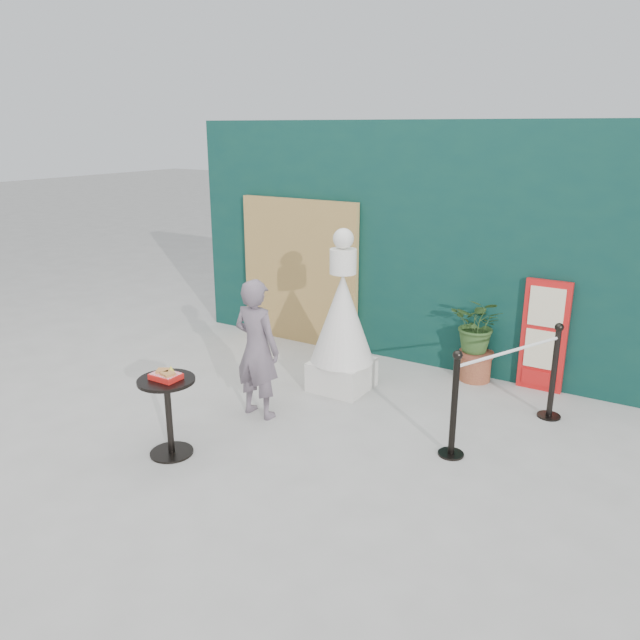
# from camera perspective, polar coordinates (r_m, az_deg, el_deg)

# --- Properties ---
(ground) EXTENTS (60.00, 60.00, 0.00)m
(ground) POSITION_cam_1_polar(r_m,az_deg,el_deg) (5.95, -6.18, -12.21)
(ground) COLOR #ADAAA5
(ground) RESTS_ON ground
(back_wall) EXTENTS (6.00, 0.30, 3.00)m
(back_wall) POSITION_cam_1_polar(r_m,az_deg,el_deg) (8.03, 7.34, 6.95)
(back_wall) COLOR #0A2F2B
(back_wall) RESTS_ON ground
(bamboo_fence) EXTENTS (1.80, 0.08, 2.00)m
(bamboo_fence) POSITION_cam_1_polar(r_m,az_deg,el_deg) (8.61, -1.91, 4.38)
(bamboo_fence) COLOR tan
(bamboo_fence) RESTS_ON ground
(woman) EXTENTS (0.56, 0.38, 1.47)m
(woman) POSITION_cam_1_polar(r_m,az_deg,el_deg) (6.44, -5.80, -2.64)
(woman) COLOR slate
(woman) RESTS_ON ground
(menu_board) EXTENTS (0.50, 0.07, 1.30)m
(menu_board) POSITION_cam_1_polar(r_m,az_deg,el_deg) (7.49, 19.79, -1.41)
(menu_board) COLOR red
(menu_board) RESTS_ON ground
(statue) EXTENTS (0.73, 0.73, 1.87)m
(statue) POSITION_cam_1_polar(r_m,az_deg,el_deg) (7.06, 2.06, -0.52)
(statue) COLOR white
(statue) RESTS_ON ground
(cafe_table) EXTENTS (0.52, 0.52, 0.75)m
(cafe_table) POSITION_cam_1_polar(r_m,az_deg,el_deg) (5.89, -13.72, -7.52)
(cafe_table) COLOR black
(cafe_table) RESTS_ON ground
(food_basket) EXTENTS (0.26, 0.19, 0.11)m
(food_basket) POSITION_cam_1_polar(r_m,az_deg,el_deg) (5.78, -13.90, -4.91)
(food_basket) COLOR red
(food_basket) RESTS_ON cafe_table
(planter) EXTENTS (0.61, 0.53, 1.04)m
(planter) POSITION_cam_1_polar(r_m,az_deg,el_deg) (7.57, 14.24, -1.10)
(planter) COLOR #995532
(planter) RESTS_ON ground
(stanchion_barrier) EXTENTS (0.84, 1.54, 1.03)m
(stanchion_barrier) POSITION_cam_1_polar(r_m,az_deg,el_deg) (6.33, 16.73, -6.03)
(stanchion_barrier) COLOR black
(stanchion_barrier) RESTS_ON ground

